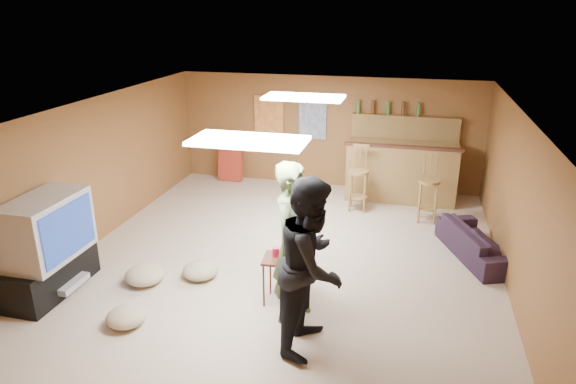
% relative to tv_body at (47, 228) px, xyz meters
% --- Properties ---
extents(ground, '(7.00, 7.00, 0.00)m').
position_rel_tv_body_xyz_m(ground, '(2.65, 1.50, -0.90)').
color(ground, tan).
rests_on(ground, ground).
extents(ceiling, '(6.00, 7.00, 0.02)m').
position_rel_tv_body_xyz_m(ceiling, '(2.65, 1.50, 1.30)').
color(ceiling, silver).
rests_on(ceiling, ground).
extents(wall_back, '(6.00, 0.02, 2.20)m').
position_rel_tv_body_xyz_m(wall_back, '(2.65, 5.00, 0.20)').
color(wall_back, brown).
rests_on(wall_back, ground).
extents(wall_front, '(6.00, 0.02, 2.20)m').
position_rel_tv_body_xyz_m(wall_front, '(2.65, -2.00, 0.20)').
color(wall_front, brown).
rests_on(wall_front, ground).
extents(wall_left, '(0.02, 7.00, 2.20)m').
position_rel_tv_body_xyz_m(wall_left, '(-0.35, 1.50, 0.20)').
color(wall_left, brown).
rests_on(wall_left, ground).
extents(wall_right, '(0.02, 7.00, 2.20)m').
position_rel_tv_body_xyz_m(wall_right, '(5.65, 1.50, 0.20)').
color(wall_right, brown).
rests_on(wall_right, ground).
extents(tv_stand, '(0.55, 1.30, 0.50)m').
position_rel_tv_body_xyz_m(tv_stand, '(-0.07, 0.00, -0.65)').
color(tv_stand, black).
rests_on(tv_stand, ground).
extents(dvd_box, '(0.35, 0.50, 0.08)m').
position_rel_tv_body_xyz_m(dvd_box, '(0.15, 0.00, -0.75)').
color(dvd_box, '#B2B2B7').
rests_on(dvd_box, tv_stand).
extents(tv_body, '(0.60, 1.10, 0.80)m').
position_rel_tv_body_xyz_m(tv_body, '(0.00, 0.00, 0.00)').
color(tv_body, '#B2B2B7').
rests_on(tv_body, tv_stand).
extents(tv_screen, '(0.02, 0.95, 0.65)m').
position_rel_tv_body_xyz_m(tv_screen, '(0.31, 0.00, 0.00)').
color(tv_screen, navy).
rests_on(tv_screen, tv_body).
extents(bar_counter, '(2.00, 0.60, 1.10)m').
position_rel_tv_body_xyz_m(bar_counter, '(4.15, 4.45, -0.35)').
color(bar_counter, brown).
rests_on(bar_counter, ground).
extents(bar_lip, '(2.10, 0.12, 0.05)m').
position_rel_tv_body_xyz_m(bar_lip, '(4.15, 4.20, 0.20)').
color(bar_lip, '#401E14').
rests_on(bar_lip, bar_counter).
extents(bar_shelf, '(2.00, 0.18, 0.05)m').
position_rel_tv_body_xyz_m(bar_shelf, '(4.15, 4.90, 0.60)').
color(bar_shelf, brown).
rests_on(bar_shelf, bar_backing).
extents(bar_backing, '(2.00, 0.14, 0.60)m').
position_rel_tv_body_xyz_m(bar_backing, '(4.15, 4.92, 0.30)').
color(bar_backing, brown).
rests_on(bar_backing, bar_counter).
extents(poster_left, '(0.60, 0.03, 0.85)m').
position_rel_tv_body_xyz_m(poster_left, '(1.45, 4.96, 0.45)').
color(poster_left, '#BF3F26').
rests_on(poster_left, wall_back).
extents(poster_right, '(0.55, 0.03, 0.80)m').
position_rel_tv_body_xyz_m(poster_right, '(2.35, 4.96, 0.45)').
color(poster_right, '#334C99').
rests_on(poster_right, wall_back).
extents(folding_chair_stack, '(0.50, 0.26, 0.91)m').
position_rel_tv_body_xyz_m(folding_chair_stack, '(0.65, 4.80, -0.45)').
color(folding_chair_stack, '#AE3120').
rests_on(folding_chair_stack, ground).
extents(ceiling_panel_front, '(1.20, 0.60, 0.04)m').
position_rel_tv_body_xyz_m(ceiling_panel_front, '(2.65, 0.00, 1.27)').
color(ceiling_panel_front, white).
rests_on(ceiling_panel_front, ceiling).
extents(ceiling_panel_back, '(1.20, 0.60, 0.04)m').
position_rel_tv_body_xyz_m(ceiling_panel_back, '(2.65, 2.70, 1.27)').
color(ceiling_panel_back, white).
rests_on(ceiling_panel_back, ceiling).
extents(person_olive, '(0.65, 0.80, 1.91)m').
position_rel_tv_body_xyz_m(person_olive, '(3.09, 0.22, 0.06)').
color(person_olive, '#4C5B34').
rests_on(person_olive, ground).
extents(person_black, '(0.82, 1.00, 1.91)m').
position_rel_tv_body_xyz_m(person_black, '(3.39, -0.25, 0.06)').
color(person_black, black).
rests_on(person_black, ground).
extents(sofa, '(1.17, 1.71, 0.46)m').
position_rel_tv_body_xyz_m(sofa, '(5.35, 2.33, -0.67)').
color(sofa, black).
rests_on(sofa, ground).
extents(tray_table, '(0.50, 0.41, 0.61)m').
position_rel_tv_body_xyz_m(tray_table, '(2.89, 0.46, -0.59)').
color(tray_table, '#401E14').
rests_on(tray_table, ground).
extents(cup_red_near, '(0.11, 0.11, 0.12)m').
position_rel_tv_body_xyz_m(cup_red_near, '(2.80, 0.48, -0.23)').
color(cup_red_near, '#A90B26').
rests_on(cup_red_near, tray_table).
extents(cup_red_far, '(0.09, 0.09, 0.10)m').
position_rel_tv_body_xyz_m(cup_red_far, '(2.96, 0.37, -0.24)').
color(cup_red_far, '#A90B26').
rests_on(cup_red_far, tray_table).
extents(cup_blue, '(0.10, 0.10, 0.11)m').
position_rel_tv_body_xyz_m(cup_blue, '(3.01, 0.56, -0.24)').
color(cup_blue, navy).
rests_on(cup_blue, tray_table).
extents(bar_stool_left, '(0.52, 0.52, 1.28)m').
position_rel_tv_body_xyz_m(bar_stool_left, '(3.44, 3.75, -0.26)').
color(bar_stool_left, brown).
rests_on(bar_stool_left, ground).
extents(bar_stool_right, '(0.42, 0.42, 1.19)m').
position_rel_tv_body_xyz_m(bar_stool_right, '(4.64, 3.52, -0.30)').
color(bar_stool_right, brown).
rests_on(bar_stool_right, ground).
extents(cushion_near_tv, '(0.60, 0.60, 0.23)m').
position_rel_tv_body_xyz_m(cushion_near_tv, '(0.99, 0.48, -0.78)').
color(cushion_near_tv, tan).
rests_on(cushion_near_tv, ground).
extents(cushion_mid, '(0.61, 0.61, 0.22)m').
position_rel_tv_body_xyz_m(cushion_mid, '(1.65, 0.79, -0.79)').
color(cushion_mid, tan).
rests_on(cushion_mid, ground).
extents(cushion_far, '(0.49, 0.49, 0.21)m').
position_rel_tv_body_xyz_m(cushion_far, '(1.25, -0.43, -0.80)').
color(cushion_far, tan).
rests_on(cushion_far, ground).
extents(bottle_row, '(1.20, 0.08, 0.26)m').
position_rel_tv_body_xyz_m(bottle_row, '(3.81, 4.88, 0.75)').
color(bottle_row, '#3F7233').
rests_on(bottle_row, bar_shelf).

